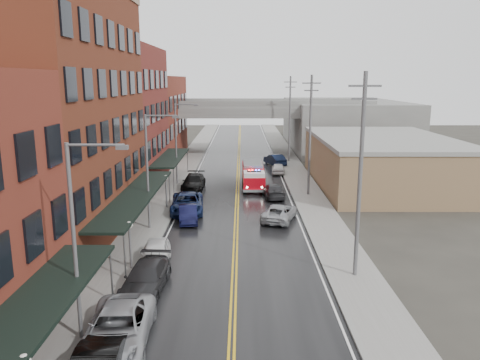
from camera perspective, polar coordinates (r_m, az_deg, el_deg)
name	(u,v)px	position (r m, az deg, el deg)	size (l,w,h in m)	color
road	(237,209)	(42.70, -0.39, -3.51)	(11.00, 160.00, 0.02)	black
sidewalk_left	(157,208)	(43.38, -10.09, -3.37)	(3.00, 160.00, 0.15)	slate
sidewalk_right	(317,208)	(43.23, 9.35, -3.39)	(3.00, 160.00, 0.15)	slate
curb_left	(175,208)	(43.12, -7.93, -3.39)	(0.30, 160.00, 0.15)	gray
curb_right	(299,208)	(43.00, 7.17, -3.41)	(0.30, 160.00, 0.15)	gray
brick_building_b	(53,115)	(36.86, -21.86, 7.34)	(9.00, 20.00, 18.00)	#5E2819
brick_building_c	(117,117)	(53.56, -14.78, 7.43)	(9.00, 15.00, 15.00)	maroon
brick_building_far	(148,118)	(70.68, -11.10, 7.43)	(9.00, 20.00, 12.00)	maroon
tan_building	(382,163)	(54.19, 16.90, 2.02)	(14.00, 22.00, 5.00)	#91754E
right_far_block	(343,124)	(83.34, 12.46, 6.68)	(18.00, 30.00, 8.00)	slate
awning_0	(19,325)	(19.09, -25.37, -15.73)	(2.60, 16.00, 3.09)	black
awning_1	(136,196)	(36.05, -12.51, -1.86)	(2.60, 18.00, 3.09)	black
awning_2	(171,158)	(52.92, -8.42, 2.72)	(2.60, 13.00, 3.09)	black
globe_lamp_1	(130,234)	(29.45, -13.31, -6.45)	(0.44, 0.44, 3.12)	#59595B
globe_lamp_2	(166,184)	(42.69, -9.02, -0.49)	(0.44, 0.44, 3.12)	#59595B
street_lamp_0	(79,231)	(21.32, -19.03, -5.88)	(2.64, 0.22, 9.00)	#59595B
street_lamp_1	(150,165)	(36.36, -10.88, 1.87)	(2.64, 0.22, 9.00)	#59595B
street_lamp_2	(178,139)	(51.98, -7.55, 5.03)	(2.64, 0.22, 9.00)	#59595B
utility_pole_0	(360,173)	(27.48, 14.45, 0.78)	(1.80, 0.24, 12.00)	#59595B
utility_pole_1	(310,134)	(46.90, 8.54, 5.61)	(1.80, 0.24, 12.00)	#59595B
utility_pole_2	(290,118)	(66.67, 6.08, 7.58)	(1.80, 0.24, 12.00)	#59595B
overpass	(239,116)	(73.33, -0.14, 7.81)	(40.00, 10.00, 7.50)	slate
fire_truck	(253,175)	(50.69, 1.60, 0.61)	(2.97, 7.15, 2.59)	#B70814
parked_car_left_2	(118,329)	(22.18, -14.67, -17.15)	(2.76, 5.99, 1.67)	#999BA0
parked_car_left_3	(146,278)	(27.02, -11.41, -11.62)	(2.13, 5.24, 1.52)	#242426
parked_car_left_4	(156,254)	(30.42, -10.23, -8.82)	(1.79, 4.44, 1.51)	white
parked_car_left_5	(188,214)	(38.91, -6.38, -4.12)	(1.46, 4.19, 1.38)	black
parked_car_left_6	(187,203)	(41.61, -6.47, -2.84)	(2.77, 6.02, 1.67)	#132047
parked_car_left_7	(194,182)	(50.31, -5.68, -0.24)	(2.23, 5.49, 1.59)	black
parked_car_right_0	(280,213)	(39.18, 4.84, -3.97)	(2.29, 4.96, 1.38)	#979A9F
parked_car_right_1	(273,191)	(46.70, 4.08, -1.31)	(1.95, 4.80, 1.39)	#272629
parked_car_right_2	(278,168)	(58.51, 4.68, 1.41)	(1.60, 3.97, 1.35)	silver
parked_car_right_3	(275,160)	(64.39, 4.27, 2.49)	(1.62, 4.66, 1.53)	black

